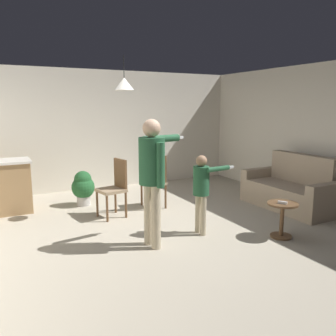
% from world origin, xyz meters
% --- Properties ---
extents(ground, '(7.68, 7.68, 0.00)m').
position_xyz_m(ground, '(0.00, 0.00, 0.00)').
color(ground, '#B2A893').
extents(wall_back, '(6.40, 0.10, 2.70)m').
position_xyz_m(wall_back, '(0.00, 3.20, 1.35)').
color(wall_back, silver).
rests_on(wall_back, ground).
extents(wall_right, '(0.10, 6.40, 2.70)m').
position_xyz_m(wall_right, '(3.20, 0.00, 1.35)').
color(wall_right, silver).
rests_on(wall_right, ground).
extents(couch_floral, '(0.85, 1.80, 1.00)m').
position_xyz_m(couch_floral, '(2.53, -0.08, 0.33)').
color(couch_floral, tan).
rests_on(couch_floral, ground).
extents(side_table_by_couch, '(0.44, 0.44, 0.52)m').
position_xyz_m(side_table_by_couch, '(1.24, -1.12, 0.33)').
color(side_table_by_couch, brown).
rests_on(side_table_by_couch, ground).
extents(person_adult, '(0.82, 0.59, 1.73)m').
position_xyz_m(person_adult, '(-0.56, -0.56, 1.07)').
color(person_adult, tan).
rests_on(person_adult, ground).
extents(person_child, '(0.63, 0.34, 1.19)m').
position_xyz_m(person_child, '(0.28, -0.46, 0.74)').
color(person_child, tan).
rests_on(person_child, ground).
extents(dining_chair_by_counter, '(0.49, 0.49, 1.00)m').
position_xyz_m(dining_chair_by_counter, '(-0.59, 0.93, 0.55)').
color(dining_chair_by_counter, brown).
rests_on(dining_chair_by_counter, ground).
extents(dining_chair_near_wall, '(0.46, 0.46, 1.00)m').
position_xyz_m(dining_chair_near_wall, '(0.23, 1.08, 0.55)').
color(dining_chair_near_wall, brown).
rests_on(dining_chair_near_wall, ground).
extents(potted_plant_corner, '(0.44, 0.44, 0.67)m').
position_xyz_m(potted_plant_corner, '(-0.92, 1.87, 0.37)').
color(potted_plant_corner, '#B7B2AD').
rests_on(potted_plant_corner, ground).
extents(spare_remote_on_table, '(0.10, 0.13, 0.04)m').
position_xyz_m(spare_remote_on_table, '(1.20, -1.16, 0.54)').
color(spare_remote_on_table, white).
rests_on(spare_remote_on_table, side_table_by_couch).
extents(ceiling_light_pendant, '(0.32, 0.32, 0.55)m').
position_xyz_m(ceiling_light_pendant, '(-0.42, 0.82, 2.25)').
color(ceiling_light_pendant, silver).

